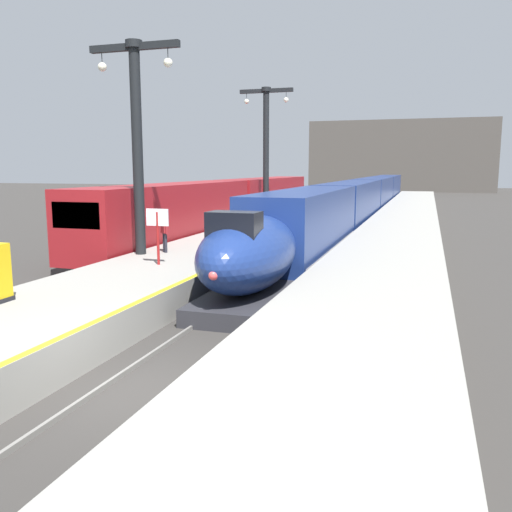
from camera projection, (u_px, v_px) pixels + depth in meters
The scene contains 17 objects.
ground_plane at pixel (135, 393), 11.38m from camera, with size 260.00×260.00×0.00m, color #33302D.
platform_left at pixel (272, 231), 35.79m from camera, with size 4.80×110.00×1.05m, color gray.
platform_right at pixel (398, 236), 33.38m from camera, with size 4.80×110.00×1.05m, color gray.
platform_left_safety_stripe at pixel (306, 225), 35.02m from camera, with size 0.20×107.80×0.01m, color yellow.
rail_main_left at pixel (329, 235), 37.47m from camera, with size 0.08×110.00×0.12m, color slate.
rail_main_right at pixel (351, 236), 37.02m from camera, with size 0.08×110.00×0.12m, color slate.
rail_secondary_left at pixel (220, 231), 39.88m from camera, with size 0.08×110.00×0.12m, color slate.
rail_secondary_right at pixel (239, 232), 39.43m from camera, with size 0.08×110.00×0.12m, color slate.
highspeed_train_main at pixel (363, 198), 49.81m from camera, with size 2.92×75.22×3.60m.
regional_train_adjacent at pixel (229, 203), 39.39m from camera, with size 2.85×36.60×3.80m.
station_column_mid at pixel (137, 128), 22.26m from camera, with size 4.00×0.68×8.69m.
station_column_far at pixel (266, 140), 39.82m from camera, with size 4.00×0.68×9.41m.
passenger_near_edge at pixel (238, 221), 27.23m from camera, with size 0.44×0.42×1.69m.
passenger_mid_platform at pixel (165, 230), 23.37m from camera, with size 0.45×0.42×1.69m.
rolling_suitcase at pixel (243, 235), 27.21m from camera, with size 0.40×0.22×0.98m.
departure_info_board at pixel (158, 225), 20.32m from camera, with size 0.90×0.10×2.12m.
terminus_back_wall at pixel (400, 156), 106.23m from camera, with size 36.00×2.00×14.00m, color #4C4742.
Camera 1 is at (5.67, -9.50, 4.68)m, focal length 38.01 mm.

